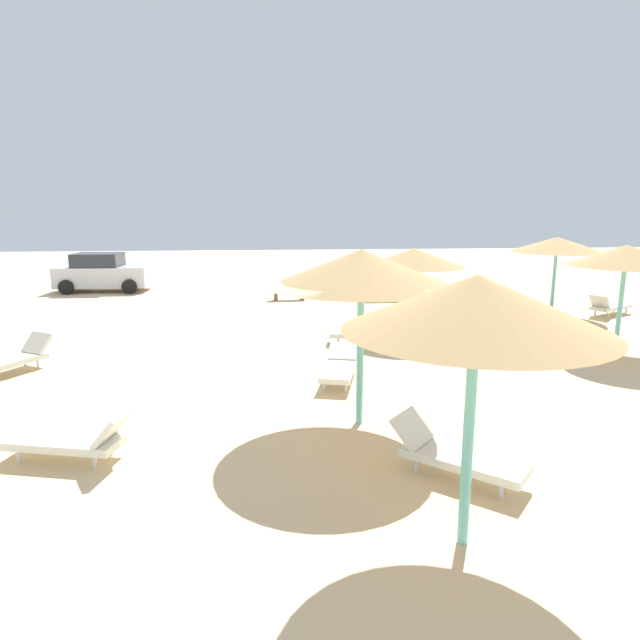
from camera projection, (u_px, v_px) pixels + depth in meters
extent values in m
plane|color=beige|center=(336.00, 420.00, 9.55)|extent=(80.00, 80.00, 0.00)
cylinder|color=#6BC6BC|center=(413.00, 299.00, 16.01)|extent=(0.12, 0.12, 2.11)
cone|color=tan|center=(414.00, 257.00, 15.76)|extent=(3.01, 3.01, 0.54)
cylinder|color=#6BC6BC|center=(360.00, 353.00, 9.20)|extent=(0.12, 0.12, 2.51)
cone|color=tan|center=(361.00, 268.00, 8.90)|extent=(3.13, 3.13, 0.62)
cylinder|color=#6BC6BC|center=(554.00, 282.00, 18.83)|extent=(0.12, 0.12, 2.30)
cone|color=tan|center=(557.00, 245.00, 18.57)|extent=(3.16, 3.16, 0.52)
cylinder|color=#6BC6BC|center=(620.00, 308.00, 13.82)|extent=(0.12, 0.12, 2.36)
cone|color=tan|center=(626.00, 255.00, 13.55)|extent=(2.87, 2.87, 0.53)
cylinder|color=#6BC6BC|center=(468.00, 437.00, 5.81)|extent=(0.12, 0.12, 2.54)
cone|color=tan|center=(476.00, 303.00, 5.51)|extent=(2.79, 2.79, 0.59)
cube|color=silver|center=(360.00, 334.00, 14.88)|extent=(1.78, 0.91, 0.12)
cube|color=silver|center=(389.00, 327.00, 14.78)|extent=(0.61, 0.71, 0.36)
cylinder|color=silver|center=(381.00, 338.00, 15.09)|extent=(0.06, 0.06, 0.22)
cylinder|color=silver|center=(382.00, 342.00, 14.66)|extent=(0.06, 0.06, 0.22)
cylinder|color=silver|center=(338.00, 338.00, 15.16)|extent=(0.06, 0.06, 0.22)
cylinder|color=silver|center=(338.00, 342.00, 14.73)|extent=(0.06, 0.06, 0.22)
cube|color=silver|center=(339.00, 370.00, 11.59)|extent=(1.04, 1.81, 0.12)
cube|color=silver|center=(343.00, 351.00, 12.32)|extent=(0.75, 0.66, 0.35)
cylinder|color=silver|center=(332.00, 369.00, 12.24)|extent=(0.06, 0.06, 0.22)
cylinder|color=silver|center=(352.00, 370.00, 12.17)|extent=(0.06, 0.06, 0.22)
cylinder|color=silver|center=(325.00, 386.00, 11.08)|extent=(0.06, 0.06, 0.22)
cylinder|color=silver|center=(346.00, 387.00, 11.01)|extent=(0.06, 0.06, 0.22)
cube|color=silver|center=(7.00, 363.00, 12.13)|extent=(1.40, 1.79, 0.12)
cube|color=silver|center=(37.00, 343.00, 12.79)|extent=(0.77, 0.69, 0.46)
cylinder|color=silver|center=(25.00, 362.00, 12.79)|extent=(0.06, 0.06, 0.22)
cylinder|color=silver|center=(38.00, 364.00, 12.61)|extent=(0.06, 0.06, 0.22)
cube|color=silver|center=(611.00, 307.00, 18.96)|extent=(1.80, 1.36, 0.12)
cube|color=silver|center=(599.00, 301.00, 18.47)|extent=(0.64, 0.75, 0.49)
cylinder|color=silver|center=(607.00, 314.00, 18.49)|extent=(0.06, 0.06, 0.22)
cylinder|color=silver|center=(595.00, 312.00, 18.85)|extent=(0.06, 0.06, 0.22)
cylinder|color=silver|center=(626.00, 311.00, 19.14)|extent=(0.06, 0.06, 0.22)
cylinder|color=silver|center=(614.00, 309.00, 19.50)|extent=(0.06, 0.06, 0.22)
cube|color=silver|center=(65.00, 442.00, 8.02)|extent=(1.80, 1.03, 0.12)
cube|color=silver|center=(113.00, 428.00, 7.85)|extent=(0.56, 0.72, 0.47)
cylinder|color=silver|center=(111.00, 448.00, 8.19)|extent=(0.06, 0.06, 0.22)
cylinder|color=silver|center=(95.00, 462.00, 7.76)|extent=(0.06, 0.06, 0.22)
cylinder|color=silver|center=(39.00, 443.00, 8.36)|extent=(0.06, 0.06, 0.22)
cylinder|color=silver|center=(19.00, 456.00, 7.93)|extent=(0.06, 0.06, 0.22)
cube|color=silver|center=(560.00, 342.00, 13.98)|extent=(1.82, 1.16, 0.12)
cube|color=silver|center=(528.00, 332.00, 14.12)|extent=(0.68, 0.77, 0.38)
cylinder|color=silver|center=(536.00, 349.00, 13.94)|extent=(0.06, 0.06, 0.22)
cylinder|color=silver|center=(534.00, 345.00, 14.36)|extent=(0.06, 0.06, 0.22)
cylinder|color=silver|center=(586.00, 352.00, 13.66)|extent=(0.06, 0.06, 0.22)
cylinder|color=silver|center=(582.00, 348.00, 14.08)|extent=(0.06, 0.06, 0.22)
cube|color=silver|center=(464.00, 460.00, 7.44)|extent=(1.70, 1.60, 0.12)
cube|color=silver|center=(412.00, 429.00, 7.84)|extent=(0.75, 0.77, 0.45)
cylinder|color=silver|center=(416.00, 465.00, 7.64)|extent=(0.06, 0.06, 0.22)
cylinder|color=silver|center=(430.00, 454.00, 7.99)|extent=(0.06, 0.06, 0.22)
cylinder|color=silver|center=(501.00, 491.00, 6.96)|extent=(0.06, 0.06, 0.22)
cylinder|color=silver|center=(512.00, 477.00, 7.30)|extent=(0.06, 0.06, 0.22)
cube|color=silver|center=(402.00, 314.00, 17.76)|extent=(1.74, 1.53, 0.12)
cube|color=silver|center=(417.00, 304.00, 18.25)|extent=(0.78, 0.81, 0.39)
cylinder|color=silver|center=(408.00, 315.00, 18.35)|extent=(0.06, 0.06, 0.22)
cylinder|color=silver|center=(419.00, 317.00, 18.03)|extent=(0.06, 0.06, 0.22)
cylinder|color=silver|center=(385.00, 320.00, 17.56)|extent=(0.06, 0.06, 0.22)
cylinder|color=silver|center=(395.00, 322.00, 17.24)|extent=(0.06, 0.06, 0.22)
cube|color=brown|center=(289.00, 289.00, 22.02)|extent=(1.53, 0.52, 0.08)
cube|color=brown|center=(276.00, 295.00, 21.98)|extent=(0.15, 0.37, 0.41)
cube|color=brown|center=(302.00, 294.00, 22.17)|extent=(0.15, 0.37, 0.41)
cube|color=brown|center=(465.00, 293.00, 20.94)|extent=(1.55, 0.65, 0.08)
cube|color=brown|center=(451.00, 299.00, 21.03)|extent=(0.18, 0.38, 0.41)
cube|color=brown|center=(479.00, 300.00, 20.95)|extent=(0.18, 0.38, 0.41)
cube|color=brown|center=(385.00, 290.00, 21.74)|extent=(1.50, 0.40, 0.08)
cube|color=brown|center=(372.00, 296.00, 21.74)|extent=(0.12, 0.36, 0.41)
cube|color=brown|center=(398.00, 296.00, 21.84)|extent=(0.12, 0.36, 0.41)
cube|color=silver|center=(104.00, 276.00, 24.31)|extent=(4.05, 1.81, 0.90)
cube|color=#262D38|center=(98.00, 260.00, 24.14)|extent=(2.04, 1.62, 0.60)
cylinder|color=black|center=(140.00, 281.00, 25.33)|extent=(0.65, 0.24, 0.64)
cylinder|color=black|center=(129.00, 287.00, 23.61)|extent=(0.65, 0.24, 0.64)
cylinder|color=black|center=(81.00, 282.00, 25.15)|extent=(0.65, 0.24, 0.64)
cylinder|color=black|center=(66.00, 287.00, 23.43)|extent=(0.65, 0.24, 0.64)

